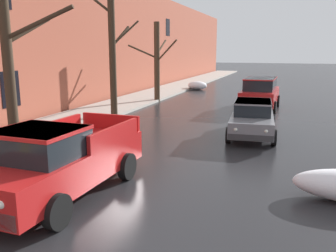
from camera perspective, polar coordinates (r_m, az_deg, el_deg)
The scene contains 9 objects.
left_sidewalk_slab at distance 21.39m, azimuth -9.31°, elevation 2.78°, with size 3.25×80.00×0.14m, color #A8A399.
brick_townhouse_facade at distance 22.22m, azimuth -14.64°, elevation 13.37°, with size 0.63×80.00×8.23m.
snow_bank_near_corner_left at distance 31.84m, azimuth 4.49°, elevation 6.39°, with size 1.68×1.25×0.74m.
bare_tree_second_along_sidewalk at distance 12.63m, azimuth -23.89°, elevation 11.24°, with size 2.97×2.80×6.73m.
bare_tree_mid_block at distance 18.54m, azimuth -8.88°, elevation 12.86°, with size 2.70×2.49×7.27m.
bare_tree_far_down_block at distance 24.27m, azimuth -1.77°, elevation 10.23°, with size 3.29×3.05×5.21m.
pickup_truck_red_approaching_near_lane at distance 8.85m, azimuth -17.05°, elevation -5.23°, with size 2.31×5.03×1.76m.
sedan_grey_parked_kerbside_close at distance 14.86m, azimuth 13.21°, elevation 1.29°, with size 2.06×4.27×1.42m.
suv_red_parked_kerbside_mid at distance 21.98m, azimuth 14.36°, elevation 5.23°, with size 2.19×4.50×1.82m.
Camera 1 is at (3.37, -0.59, 3.41)m, focal length 38.54 mm.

